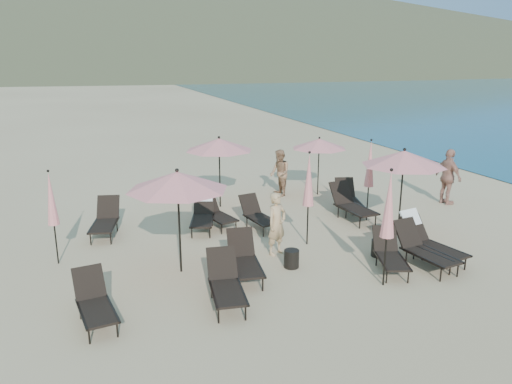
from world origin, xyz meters
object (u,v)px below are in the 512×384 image
object	(u,v)px
beachgoer_b	(280,173)
side_table_0	(291,259)
lounger_8	(216,213)
lounger_2	(244,259)
umbrella_closed_0	(389,205)
side_table_1	(379,248)
lounger_7	(203,212)
umbrella_open_1	(404,158)
lounger_9	(258,214)
umbrella_closed_2	(51,199)
lounger_0	(94,302)
umbrella_open_3	(319,144)
lounger_10	(348,197)
umbrella_open_2	(219,145)
lounger_4	(424,248)
beachgoer_a	(277,224)
lounger_3	(390,253)
lounger_1	(226,283)
beachgoer_c	(448,177)
umbrella_open_0	(177,181)
lounger_6	(105,219)
lounger_11	(351,204)
umbrella_closed_3	(309,180)
lounger_5	(428,239)
umbrella_closed_1	(370,164)

from	to	relation	value
beachgoer_b	side_table_0	bearing A→B (deg)	-19.12
lounger_8	side_table_0	bearing A→B (deg)	-90.05
lounger_2	lounger_8	bearing A→B (deg)	93.23
umbrella_closed_0	side_table_1	xyz separation A→B (m)	(0.82, 1.42, -1.60)
lounger_7	umbrella_open_1	bearing A→B (deg)	-6.18
lounger_9	umbrella_closed_2	bearing A→B (deg)	178.35
lounger_0	umbrella_open_3	world-z (taller)	umbrella_open_3
lounger_9	lounger_10	world-z (taller)	lounger_10
lounger_8	umbrella_open_2	distance (m)	2.52
lounger_8	umbrella_open_1	distance (m)	5.45
lounger_4	beachgoer_a	distance (m)	3.52
lounger_2	lounger_3	xyz separation A→B (m)	(3.28, -0.77, -0.03)
umbrella_open_2	umbrella_open_3	size ratio (longest dim) A/B	1.13
lounger_1	beachgoer_b	size ratio (longest dim) A/B	1.04
umbrella_open_1	beachgoer_c	world-z (taller)	umbrella_open_1
umbrella_open_0	beachgoer_b	world-z (taller)	umbrella_open_0
beachgoer_b	beachgoer_c	bearing A→B (deg)	60.41
side_table_1	umbrella_closed_2	bearing A→B (deg)	163.53
lounger_6	umbrella_closed_2	size ratio (longest dim) A/B	0.76
lounger_7	beachgoer_b	distance (m)	4.18
lounger_11	lounger_10	bearing A→B (deg)	60.85
lounger_3	umbrella_closed_0	bearing A→B (deg)	-112.39
umbrella_closed_2	umbrella_open_0	bearing A→B (deg)	-28.40
umbrella_closed_2	lounger_6	bearing A→B (deg)	53.79
lounger_0	umbrella_open_2	xyz separation A→B (m)	(4.20, 6.26, 1.65)
umbrella_open_3	side_table_1	size ratio (longest dim) A/B	4.98
side_table_1	lounger_0	bearing A→B (deg)	-172.30
lounger_0	lounger_4	world-z (taller)	lounger_4
lounger_3	umbrella_closed_0	xyz separation A→B (m)	(-0.58, -0.64, 1.41)
umbrella_closed_3	lounger_6	bearing A→B (deg)	152.80
lounger_5	umbrella_open_0	world-z (taller)	umbrella_open_0
lounger_3	umbrella_open_1	world-z (taller)	umbrella_open_1
umbrella_closed_3	lounger_7	bearing A→B (deg)	136.55
lounger_6	lounger_7	xyz separation A→B (m)	(2.67, -0.39, 0.04)
lounger_8	umbrella_closed_1	xyz separation A→B (m)	(4.39, -1.06, 1.32)
umbrella_open_2	umbrella_closed_0	size ratio (longest dim) A/B	0.90
lounger_9	umbrella_closed_1	xyz separation A→B (m)	(3.32, -0.47, 1.32)
lounger_3	umbrella_open_0	size ratio (longest dim) A/B	0.66
umbrella_closed_2	beachgoer_b	world-z (taller)	umbrella_closed_2
umbrella_closed_3	umbrella_closed_0	bearing A→B (deg)	-79.55
umbrella_closed_0	umbrella_closed_2	xyz separation A→B (m)	(-6.66, 3.64, -0.21)
lounger_5	lounger_2	bearing A→B (deg)	161.97
umbrella_open_0	umbrella_open_1	xyz separation A→B (m)	(6.21, 0.42, -0.01)
umbrella_closed_0	umbrella_open_3	bearing A→B (deg)	74.58
lounger_3	lounger_2	bearing A→B (deg)	-173.68
lounger_2	umbrella_open_2	world-z (taller)	umbrella_open_2
lounger_11	beachgoer_a	bearing A→B (deg)	-155.66
lounger_10	umbrella_open_1	world-z (taller)	umbrella_open_1
lounger_3	side_table_0	distance (m)	2.27
lounger_0	lounger_3	bearing A→B (deg)	-6.50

